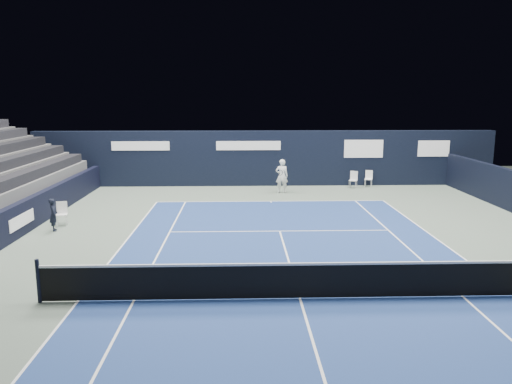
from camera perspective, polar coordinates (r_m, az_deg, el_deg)
ground at (r=14.61m, az=4.10°, el=-9.04°), size 48.00×48.00×0.00m
court_surface at (r=12.76m, az=5.04°, el=-12.06°), size 10.97×23.77×0.01m
folding_chair_back_a at (r=28.19m, az=11.10°, el=1.73°), size 0.54×0.56×0.93m
folding_chair_back_b at (r=28.82m, az=12.75°, el=1.65°), size 0.52×0.51×0.91m
line_judge_chair at (r=21.04m, az=-21.32°, el=-2.12°), size 0.47×0.46×0.92m
line_judge at (r=20.20m, az=-22.15°, el=-2.42°), size 0.45×0.53×1.23m
court_markings at (r=12.75m, az=5.04°, el=-12.03°), size 11.03×23.83×0.00m
tennis_net at (r=12.57m, az=5.08°, el=-9.93°), size 12.90×0.10×1.10m
back_sponsor_wall at (r=28.41m, az=1.16°, el=3.89°), size 26.00×0.63×3.10m
side_barrier_left at (r=19.86m, az=-25.65°, el=-2.95°), size 0.33×22.00×1.20m
tennis_player at (r=26.21m, az=2.97°, el=1.84°), size 0.65×0.83×1.78m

